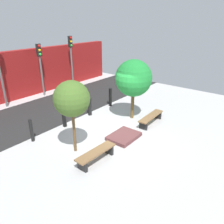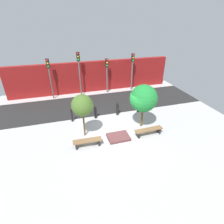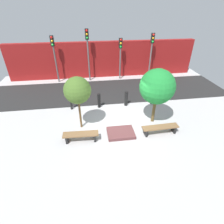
{
  "view_description": "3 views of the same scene",
  "coord_description": "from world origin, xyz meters",
  "px_view_note": "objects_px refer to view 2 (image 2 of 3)",
  "views": [
    {
      "loc": [
        -6.89,
        -5.57,
        4.86
      ],
      "look_at": [
        -0.37,
        -0.36,
        1.27
      ],
      "focal_mm": 35.0,
      "sensor_mm": 36.0,
      "label": 1
    },
    {
      "loc": [
        -2.96,
        -9.29,
        6.91
      ],
      "look_at": [
        -0.22,
        -0.02,
        1.58
      ],
      "focal_mm": 28.0,
      "sensor_mm": 36.0,
      "label": 2
    },
    {
      "loc": [
        -1.43,
        -7.66,
        5.81
      ],
      "look_at": [
        -0.44,
        -0.62,
        1.33
      ],
      "focal_mm": 28.0,
      "sensor_mm": 36.0,
      "label": 3
    }
  ],
  "objects_px": {
    "bollard_right": "(138,106)",
    "traffic_light_mid_east": "(107,69)",
    "bench_right": "(149,131)",
    "traffic_light_east": "(132,65)",
    "bench_left": "(88,142)",
    "bollard_far_left": "(72,115)",
    "traffic_light_west": "(49,72)",
    "tree_behind_left_bench": "(82,106)",
    "planter_bed": "(118,137)",
    "traffic_light_mid_west": "(79,67)",
    "tree_behind_right_bench": "(144,98)",
    "bollard_center": "(117,109)",
    "bollard_left": "(95,112)"
  },
  "relations": [
    {
      "from": "bollard_right",
      "to": "traffic_light_mid_east",
      "type": "xyz_separation_m",
      "value": [
        -1.32,
        4.76,
        1.82
      ]
    },
    {
      "from": "bench_right",
      "to": "traffic_light_east",
      "type": "height_order",
      "value": "traffic_light_east"
    },
    {
      "from": "bench_left",
      "to": "bollard_far_left",
      "type": "bearing_deg",
      "value": 103.63
    },
    {
      "from": "traffic_light_west",
      "to": "tree_behind_left_bench",
      "type": "bearing_deg",
      "value": -73.82
    },
    {
      "from": "planter_bed",
      "to": "bollard_right",
      "type": "bearing_deg",
      "value": 47.72
    },
    {
      "from": "tree_behind_left_bench",
      "to": "bollard_far_left",
      "type": "bearing_deg",
      "value": 107.57
    },
    {
      "from": "bollard_right",
      "to": "traffic_light_mid_west",
      "type": "relative_size",
      "value": 0.26
    },
    {
      "from": "bench_left",
      "to": "traffic_light_east",
      "type": "bearing_deg",
      "value": 54.87
    },
    {
      "from": "planter_bed",
      "to": "traffic_light_mid_west",
      "type": "distance_m",
      "value": 8.26
    },
    {
      "from": "bench_left",
      "to": "planter_bed",
      "type": "xyz_separation_m",
      "value": [
        2.02,
        0.2,
        -0.23
      ]
    },
    {
      "from": "tree_behind_right_bench",
      "to": "traffic_light_east",
      "type": "xyz_separation_m",
      "value": [
        1.96,
        6.75,
        0.44
      ]
    },
    {
      "from": "tree_behind_left_bench",
      "to": "bollard_center",
      "type": "height_order",
      "value": "tree_behind_left_bench"
    },
    {
      "from": "bench_right",
      "to": "bollard_center",
      "type": "relative_size",
      "value": 1.94
    },
    {
      "from": "tree_behind_right_bench",
      "to": "bollard_left",
      "type": "distance_m",
      "value": 3.89
    },
    {
      "from": "traffic_light_west",
      "to": "bench_right",
      "type": "bearing_deg",
      "value": -52.7
    },
    {
      "from": "bench_right",
      "to": "traffic_light_mid_east",
      "type": "xyz_separation_m",
      "value": [
        -0.69,
        7.87,
        2.05
      ]
    },
    {
      "from": "tree_behind_left_bench",
      "to": "traffic_light_mid_east",
      "type": "distance_m",
      "value": 7.54
    },
    {
      "from": "tree_behind_left_bench",
      "to": "traffic_light_mid_west",
      "type": "relative_size",
      "value": 0.69
    },
    {
      "from": "bench_right",
      "to": "bench_left",
      "type": "bearing_deg",
      "value": 177.83
    },
    {
      "from": "bollard_left",
      "to": "traffic_light_mid_west",
      "type": "distance_m",
      "value": 5.33
    },
    {
      "from": "bench_left",
      "to": "planter_bed",
      "type": "relative_size",
      "value": 1.26
    },
    {
      "from": "tree_behind_left_bench",
      "to": "traffic_light_west",
      "type": "relative_size",
      "value": 0.77
    },
    {
      "from": "bench_right",
      "to": "bollard_left",
      "type": "xyz_separation_m",
      "value": [
        -2.9,
        3.11,
        0.16
      ]
    },
    {
      "from": "tree_behind_right_bench",
      "to": "traffic_light_east",
      "type": "distance_m",
      "value": 7.04
    },
    {
      "from": "bollard_right",
      "to": "bench_left",
      "type": "bearing_deg",
      "value": -146.29
    },
    {
      "from": "bench_right",
      "to": "bollard_far_left",
      "type": "relative_size",
      "value": 1.87
    },
    {
      "from": "tree_behind_right_bench",
      "to": "traffic_light_mid_east",
      "type": "xyz_separation_m",
      "value": [
        -0.69,
        6.75,
        0.23
      ]
    },
    {
      "from": "planter_bed",
      "to": "tree_behind_right_bench",
      "type": "distance_m",
      "value": 3.02
    },
    {
      "from": "traffic_light_east",
      "to": "tree_behind_right_bench",
      "type": "bearing_deg",
      "value": -106.18
    },
    {
      "from": "bollard_center",
      "to": "tree_behind_left_bench",
      "type": "bearing_deg",
      "value": -145.51
    },
    {
      "from": "bench_left",
      "to": "bollard_right",
      "type": "bearing_deg",
      "value": 35.88
    },
    {
      "from": "traffic_light_mid_west",
      "to": "traffic_light_east",
      "type": "height_order",
      "value": "traffic_light_mid_west"
    },
    {
      "from": "planter_bed",
      "to": "traffic_light_mid_east",
      "type": "xyz_separation_m",
      "value": [
        1.33,
        7.67,
        2.28
      ]
    },
    {
      "from": "bollard_right",
      "to": "traffic_light_mid_east",
      "type": "bearing_deg",
      "value": 105.55
    },
    {
      "from": "traffic_light_mid_east",
      "to": "traffic_light_east",
      "type": "bearing_deg",
      "value": 0.02
    },
    {
      "from": "planter_bed",
      "to": "traffic_light_west",
      "type": "distance_m",
      "value": 8.99
    },
    {
      "from": "traffic_light_mid_east",
      "to": "traffic_light_west",
      "type": "bearing_deg",
      "value": 179.99
    },
    {
      "from": "bollard_far_left",
      "to": "traffic_light_mid_west",
      "type": "xyz_separation_m",
      "value": [
        1.32,
        4.76,
        2.32
      ]
    },
    {
      "from": "bollard_far_left",
      "to": "tree_behind_right_bench",
      "type": "bearing_deg",
      "value": -23.12
    },
    {
      "from": "planter_bed",
      "to": "traffic_light_mid_west",
      "type": "xyz_separation_m",
      "value": [
        -1.33,
        7.67,
        2.75
      ]
    },
    {
      "from": "bollard_far_left",
      "to": "tree_behind_left_bench",
      "type": "bearing_deg",
      "value": -72.43
    },
    {
      "from": "traffic_light_west",
      "to": "bollard_far_left",
      "type": "bearing_deg",
      "value": -74.4
    },
    {
      "from": "bench_right",
      "to": "traffic_light_west",
      "type": "bearing_deg",
      "value": 125.13
    },
    {
      "from": "bollard_right",
      "to": "traffic_light_east",
      "type": "relative_size",
      "value": 0.29
    },
    {
      "from": "traffic_light_west",
      "to": "traffic_light_east",
      "type": "bearing_deg",
      "value": 0.0
    },
    {
      "from": "bollard_left",
      "to": "bollard_right",
      "type": "relative_size",
      "value": 0.86
    },
    {
      "from": "bollard_far_left",
      "to": "traffic_light_mid_east",
      "type": "distance_m",
      "value": 6.47
    },
    {
      "from": "bench_right",
      "to": "traffic_light_west",
      "type": "relative_size",
      "value": 0.51
    },
    {
      "from": "bench_left",
      "to": "bollard_right",
      "type": "height_order",
      "value": "bollard_right"
    },
    {
      "from": "bollard_center",
      "to": "bollard_right",
      "type": "relative_size",
      "value": 0.9
    }
  ]
}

